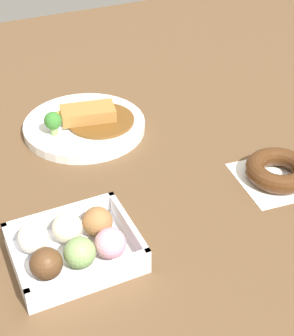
{
  "coord_description": "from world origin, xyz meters",
  "views": [
    {
      "loc": [
        -0.32,
        -0.69,
        0.54
      ],
      "look_at": [
        -0.03,
        -0.06,
        0.03
      ],
      "focal_mm": 54.55,
      "sensor_mm": 36.0,
      "label": 1
    }
  ],
  "objects": [
    {
      "name": "donut_box",
      "position": [
        -0.2,
        -0.18,
        0.02
      ],
      "size": [
        0.17,
        0.14,
        0.06
      ],
      "color": "white",
      "rests_on": "ground_plane"
    },
    {
      "name": "chocolate_ring_donut",
      "position": [
        0.18,
        -0.15,
        0.02
      ],
      "size": [
        0.15,
        0.15,
        0.04
      ],
      "color": "white",
      "rests_on": "ground_plane"
    },
    {
      "name": "curry_plate",
      "position": [
        -0.07,
        0.14,
        0.01
      ],
      "size": [
        0.24,
        0.24,
        0.06
      ],
      "color": "white",
      "rests_on": "ground_plane"
    },
    {
      "name": "ground_plane",
      "position": [
        0.0,
        0.0,
        0.0
      ],
      "size": [
        1.6,
        1.6,
        0.0
      ],
      "primitive_type": "plane",
      "color": "brown"
    }
  ]
}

